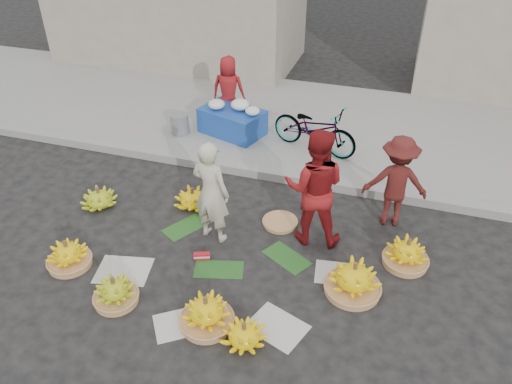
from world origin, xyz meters
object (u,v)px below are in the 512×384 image
(flower_table, at_px, (233,120))
(bicycle, at_px, (315,128))
(banana_bunch_0, at_px, (68,255))
(vendor_cream, at_px, (211,192))
(banana_bunch_4, at_px, (354,279))

(flower_table, relative_size, bicycle, 0.82)
(flower_table, distance_m, bicycle, 1.63)
(banana_bunch_0, xyz_separation_m, flower_table, (0.88, 4.04, 0.23))
(flower_table, bearing_deg, vendor_cream, -57.93)
(banana_bunch_4, relative_size, bicycle, 0.43)
(banana_bunch_4, distance_m, bicycle, 3.45)
(vendor_cream, distance_m, flower_table, 3.01)
(banana_bunch_0, height_order, bicycle, bicycle)
(banana_bunch_4, bearing_deg, banana_bunch_0, -169.94)
(vendor_cream, relative_size, bicycle, 0.94)
(banana_bunch_0, relative_size, vendor_cream, 0.37)
(banana_bunch_4, relative_size, vendor_cream, 0.46)
(banana_bunch_4, bearing_deg, bicycle, 110.45)
(banana_bunch_4, height_order, vendor_cream, vendor_cream)
(flower_table, bearing_deg, banana_bunch_4, -32.58)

